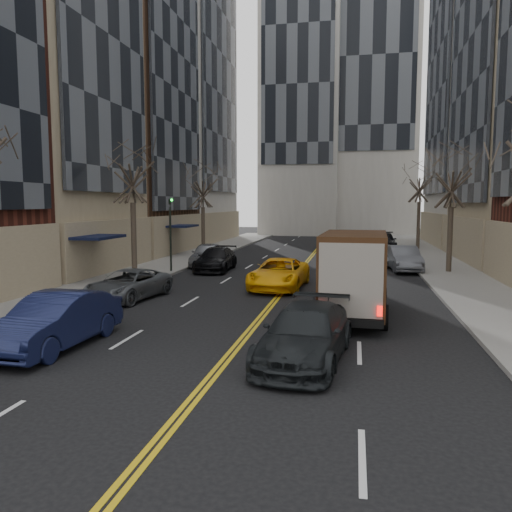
{
  "coord_description": "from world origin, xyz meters",
  "views": [
    {
      "loc": [
        3.3,
        -5.91,
        4.17
      ],
      "look_at": [
        -0.3,
        12.26,
        2.2
      ],
      "focal_mm": 35.0,
      "sensor_mm": 36.0,
      "label": 1
    }
  ],
  "objects": [
    {
      "name": "tree_lf_far",
      "position": [
        -8.8,
        33.0,
        6.02
      ],
      "size": [
        3.2,
        3.2,
        8.12
      ],
      "color": "#382D23",
      "rests_on": "sidewalk_left"
    },
    {
      "name": "traffic_signal",
      "position": [
        -7.39,
        22.0,
        2.82
      ],
      "size": [
        0.29,
        0.26,
        4.7
      ],
      "color": "black",
      "rests_on": "sidewalk_left"
    },
    {
      "name": "sidewalk_right",
      "position": [
        9.0,
        27.0,
        0.07
      ],
      "size": [
        4.0,
        66.0,
        0.15
      ],
      "primitive_type": "cube",
      "color": "slate",
      "rests_on": "ground"
    },
    {
      "name": "observer_sedan",
      "position": [
        2.08,
        6.97,
        0.73
      ],
      "size": [
        2.58,
        5.2,
        1.45
      ],
      "rotation": [
        0.0,
        0.0,
        -0.11
      ],
      "color": "black",
      "rests_on": "ground"
    },
    {
      "name": "tree_rt_mid",
      "position": [
        8.8,
        25.0,
        6.17
      ],
      "size": [
        3.2,
        3.2,
        8.32
      ],
      "color": "#382D23",
      "rests_on": "sidewalk_right"
    },
    {
      "name": "parked_lf_d",
      "position": [
        -5.1,
        23.66,
        0.71
      ],
      "size": [
        2.21,
        4.99,
        1.42
      ],
      "primitive_type": "imported",
      "rotation": [
        0.0,
        0.0,
        0.04
      ],
      "color": "black",
      "rests_on": "ground"
    },
    {
      "name": "pedestrian",
      "position": [
        2.0,
        16.4,
        0.83
      ],
      "size": [
        0.61,
        0.71,
        1.66
      ],
      "primitive_type": "imported",
      "rotation": [
        0.0,
        0.0,
        1.15
      ],
      "color": "black",
      "rests_on": "ground"
    },
    {
      "name": "sidewalk_left",
      "position": [
        -9.0,
        27.0,
        0.07
      ],
      "size": [
        4.0,
        66.0,
        0.15
      ],
      "primitive_type": "cube",
      "color": "slate",
      "rests_on": "ground"
    },
    {
      "name": "streetwall_left",
      "position": [
        -16.3,
        30.9,
        15.56
      ],
      "size": [
        14.0,
        49.5,
        36.0
      ],
      "color": "#562319",
      "rests_on": "ground"
    },
    {
      "name": "taxi",
      "position": [
        -0.3,
        18.06,
        0.73
      ],
      "size": [
        2.66,
        5.33,
        1.45
      ],
      "primitive_type": "imported",
      "rotation": [
        0.0,
        0.0,
        -0.05
      ],
      "color": "#FEB40A",
      "rests_on": "ground"
    },
    {
      "name": "ground",
      "position": [
        0.0,
        0.0,
        0.0
      ],
      "size": [
        160.0,
        160.0,
        0.0
      ],
      "primitive_type": "plane",
      "color": "black",
      "rests_on": "ground"
    },
    {
      "name": "ups_truck",
      "position": [
        3.33,
        12.24,
        1.58
      ],
      "size": [
        2.54,
        5.8,
        3.13
      ],
      "rotation": [
        0.0,
        0.0,
        -0.04
      ],
      "color": "black",
      "rests_on": "ground"
    },
    {
      "name": "tree_lf_mid",
      "position": [
        -8.8,
        20.0,
        6.6
      ],
      "size": [
        3.2,
        3.2,
        8.91
      ],
      "color": "#382D23",
      "rests_on": "sidewalk_left"
    },
    {
      "name": "parked_rt_a",
      "position": [
        6.3,
        25.81,
        0.77
      ],
      "size": [
        2.01,
        4.79,
        1.54
      ],
      "primitive_type": "imported",
      "rotation": [
        0.0,
        0.0,
        0.08
      ],
      "color": "#55575D",
      "rests_on": "ground"
    },
    {
      "name": "tree_rt_far",
      "position": [
        8.8,
        40.0,
        6.74
      ],
      "size": [
        3.2,
        3.2,
        9.11
      ],
      "color": "#382D23",
      "rests_on": "sidewalk_right"
    },
    {
      "name": "parked_rt_c",
      "position": [
        5.77,
        39.19,
        0.79
      ],
      "size": [
        2.38,
        5.54,
        1.59
      ],
      "primitive_type": "imported",
      "rotation": [
        0.0,
        0.0,
        -0.03
      ],
      "color": "black",
      "rests_on": "ground"
    },
    {
      "name": "tower_far_a",
      "position": [
        -4.0,
        62.0,
        30.0
      ],
      "size": [
        10.0,
        10.0,
        60.0
      ],
      "primitive_type": "cube",
      "color": "#B7B2A8",
      "rests_on": "ground"
    },
    {
      "name": "parked_lf_e",
      "position": [
        -6.3,
        25.78,
        0.78
      ],
      "size": [
        2.27,
        4.71,
        1.55
      ],
      "primitive_type": "imported",
      "rotation": [
        0.0,
        0.0,
        0.1
      ],
      "color": "#9B9DA2",
      "rests_on": "ground"
    },
    {
      "name": "parked_lf_b",
      "position": [
        -5.1,
        6.78,
        0.79
      ],
      "size": [
        1.85,
        4.85,
        1.58
      ],
      "primitive_type": "imported",
      "rotation": [
        0.0,
        0.0,
        -0.04
      ],
      "color": "#111636",
      "rests_on": "ground"
    },
    {
      "name": "parked_lf_c",
      "position": [
        -6.3,
        13.95,
        0.65
      ],
      "size": [
        2.76,
        4.9,
        1.29
      ],
      "primitive_type": "imported",
      "rotation": [
        0.0,
        0.0,
        -0.14
      ],
      "color": "#4D5054",
      "rests_on": "ground"
    },
    {
      "name": "parked_rt_b",
      "position": [
        5.1,
        28.73,
        0.69
      ],
      "size": [
        2.35,
        5.0,
        1.38
      ],
      "primitive_type": "imported",
      "rotation": [
        0.0,
        0.0,
        0.01
      ],
      "color": "#A9ADB1",
      "rests_on": "ground"
    }
  ]
}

